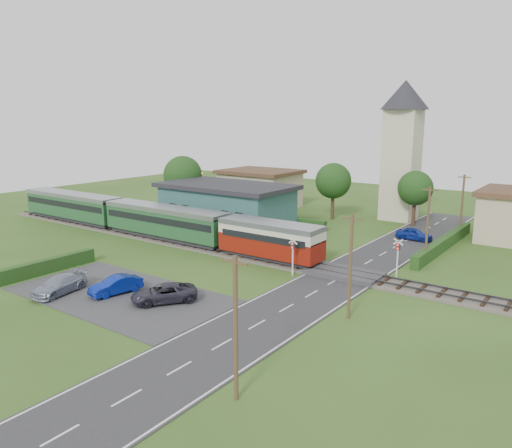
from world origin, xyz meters
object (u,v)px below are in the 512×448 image
Objects in this scene: station_building at (226,205)px; car_park_blue at (116,285)px; car_on_road at (414,234)px; pedestrian_far at (161,221)px; crossing_signal_far at (398,252)px; car_park_dark at (164,293)px; train at (145,217)px; church_tower at (403,140)px; car_park_silver at (59,285)px; pedestrian_near at (252,237)px; house_west at (260,188)px; crossing_signal_near at (293,251)px; equipment_hut at (144,213)px.

car_park_blue is (8.12, -23.06, -1.96)m from station_building.
car_on_road is 2.19× the size of pedestrian_far.
car_park_dark is (-11.30, -15.56, -1.42)m from crossing_signal_far.
car_park_dark is at bearing -38.47° from train.
church_tower is 3.89× the size of car_park_silver.
station_building is at bearing -28.08° from pedestrian_near.
house_west is at bearing -17.32° from pedestrian_far.
pedestrian_near is at bearing -56.61° from house_west.
house_west is at bearing 93.78° from car_park_silver.
pedestrian_far is at bearing -129.49° from church_tower.
train is 27.97m from crossing_signal_far.
train is 20.81m from crossing_signal_near.
house_west is at bearing 81.38° from equipment_hut.
train is at bearing 108.43° from car_park_silver.
train is 13.02m from pedestrian_near.
crossing_signal_near is at bearing 105.33° from car_park_dark.
equipment_hut is 0.55× the size of car_park_dark.
church_tower is 44.76m from car_park_silver.
car_on_road is (28.56, 12.61, -1.04)m from equipment_hut.
car_park_dark is (20.30, -16.37, -1.02)m from equipment_hut.
car_park_blue is at bearing -133.24° from crossing_signal_far.
equipment_hut is 0.16× the size of station_building.
house_west is 2.72× the size of car_park_blue.
car_park_silver is (-15.92, -32.31, 0.03)m from car_on_road.
church_tower is at bearing 53.45° from train.
equipment_hut is at bearing 112.74° from car_park_silver.
church_tower is 26.39m from crossing_signal_far.
church_tower is 31.82m from pedestrian_far.
car_on_road is (24.83, 15.81, -1.47)m from train.
train is 21.22m from car_park_dark.
car_on_road is at bearing 53.83° from car_park_silver.
crossing_signal_near reaches higher than car_on_road.
pedestrian_near is (-3.85, 15.77, 0.48)m from car_park_dark.
car_park_dark is (12.30, -22.16, -1.97)m from station_building.
car_on_road is (25.56, -7.19, -2.09)m from house_west.
equipment_hut is at bearing 167.06° from crossing_signal_near.
train is 28.75× the size of pedestrian_near.
train is 18.80m from car_park_blue.
car_park_blue reaches higher than car_on_road.
car_park_silver is 8.36m from car_park_dark.
train reaches higher than car_park_silver.
car_on_road is 28.35m from pedestrian_far.
equipment_hut is 0.06× the size of train.
pedestrian_near is 0.86× the size of pedestrian_far.
house_west reaches higher than car_on_road.
crossing_signal_far is 2.18× the size of pedestrian_near.
station_building is 25.42m from car_park_dark.
car_park_silver is at bearing -79.69° from station_building.
car_park_silver is (12.64, -19.70, -1.01)m from equipment_hut.
car_park_dark is at bearing -110.85° from crossing_signal_near.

